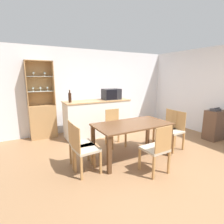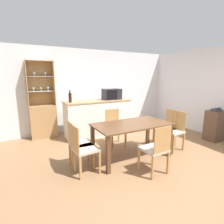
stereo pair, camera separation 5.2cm
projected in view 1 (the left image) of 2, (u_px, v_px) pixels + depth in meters
name	position (u px, v px, depth m)	size (l,w,h in m)	color
ground_plane	(149.00, 157.00, 3.81)	(18.00, 18.00, 0.00)	#936B47
wall_back	(98.00, 90.00, 5.81)	(6.80, 0.06, 2.55)	silver
wall_right	(214.00, 92.00, 5.02)	(0.06, 4.60, 2.55)	silver
kitchen_counter	(97.00, 118.00, 5.16)	(1.92, 0.64, 1.04)	white
display_cabinet	(43.00, 116.00, 4.92)	(0.70, 0.35, 2.13)	tan
dining_table	(132.00, 128.00, 3.71)	(1.62, 0.86, 0.75)	brown
dining_chair_side_right_far	(166.00, 128.00, 4.38)	(0.44, 0.44, 0.91)	#C1B299
dining_chair_head_far	(115.00, 128.00, 4.39)	(0.42, 0.42, 0.91)	#C1B299
dining_chair_head_near	(156.00, 149.00, 3.10)	(0.42, 0.42, 0.91)	#C1B299
dining_chair_side_right_near	(174.00, 130.00, 4.17)	(0.44, 0.44, 0.91)	#C1B299
dining_chair_side_left_near	(84.00, 149.00, 3.10)	(0.44, 0.44, 0.91)	#C1B299
dining_chair_side_left_far	(79.00, 144.00, 3.33)	(0.43, 0.43, 0.91)	#C1B299
microwave	(111.00, 94.00, 5.21)	(0.53, 0.34, 0.32)	#232328
wine_bottle	(70.00, 97.00, 4.62)	(0.08, 0.08, 0.33)	black
side_cabinet	(214.00, 125.00, 4.80)	(0.51, 0.36, 0.82)	brown
telephone	(216.00, 110.00, 4.66)	(0.23, 0.17, 0.10)	#38383D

